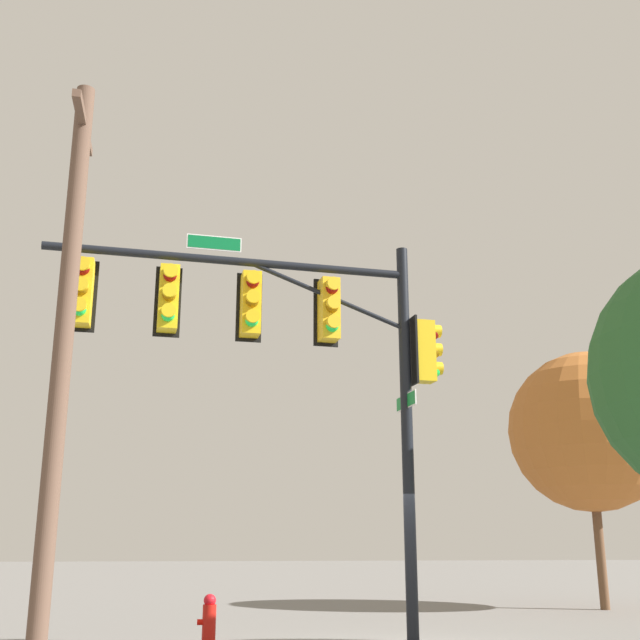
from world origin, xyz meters
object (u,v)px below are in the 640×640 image
Objects in this scene: utility_pole at (63,347)px; tree_mid at (589,431)px; signal_pole_assembly at (286,336)px; fire_hydrant at (209,619)px.

tree_mid is (-12.28, -10.02, 0.36)m from utility_pole.
signal_pole_assembly is 12.07m from tree_mid.
tree_mid reaches higher than signal_pole_assembly.
fire_hydrant is 0.12× the size of tree_mid.
utility_pole is at bearing 32.40° from signal_pole_assembly.
tree_mid is at bearing -140.79° from utility_pole.
fire_hydrant is 12.55m from tree_mid.
fire_hydrant is (-2.07, -4.11, -3.91)m from utility_pole.
utility_pole reaches higher than fire_hydrant.
utility_pole is 1.21× the size of tree_mid.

